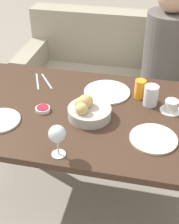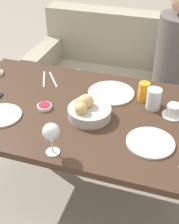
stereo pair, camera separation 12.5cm
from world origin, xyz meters
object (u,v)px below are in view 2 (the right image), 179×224
seated_person (174,78)px  plate_near_left (1,115)px  plate_near_right (150,142)px  coffee_cup (173,111)px  knife_silver (53,79)px  fork_silver (44,79)px  couch (136,87)px  water_tumbler (154,99)px  wine_glass (51,133)px  bread_basket (88,110)px  jam_bowl_berry (45,106)px  juice_glass (144,92)px  plate_far_center (111,93)px

seated_person → plate_near_left: seated_person is taller
plate_near_right → coffee_cup: (0.08, 0.25, 0.02)m
plate_near_right → knife_silver: size_ratio=1.35×
seated_person → fork_silver: (-0.76, -0.62, 0.19)m
seated_person → couch: bearing=152.5°
water_tumbler → wine_glass: bearing=-126.9°
fork_silver → seated_person: bearing=39.2°
water_tumbler → bread_basket: bearing=-148.8°
couch → plate_near_left: (-0.51, -1.20, 0.41)m
couch → fork_silver: couch is taller
water_tumbler → knife_silver: bearing=169.1°
plate_near_right → jam_bowl_berry: 0.59m
juice_glass → coffee_cup: size_ratio=0.96×
plate_far_center → water_tumbler: 0.26m
juice_glass → plate_near_left: bearing=-150.4°
bread_basket → juice_glass: bearing=45.4°
seated_person → jam_bowl_berry: seated_person is taller
plate_near_left → coffee_cup: size_ratio=1.88×
plate_near_left → plate_near_right: 0.76m
coffee_cup → plate_near_right: bearing=-106.6°
plate_near_left → coffee_cup: 0.89m
jam_bowl_berry → juice_glass: bearing=26.6°
plate_near_right → wine_glass: bearing=-154.2°
juice_glass → knife_silver: juice_glass is taller
plate_near_right → jam_bowl_berry: jam_bowl_berry is taller
jam_bowl_berry → couch: bearing=73.0°
couch → plate_near_right: (0.26, -1.18, 0.41)m
plate_near_right → fork_silver: (-0.72, 0.40, -0.00)m
plate_far_center → wine_glass: wine_glass is taller
seated_person → bread_basket: size_ratio=5.52×
plate_far_center → jam_bowl_berry: jam_bowl_berry is taller
plate_near_right → juice_glass: (-0.10, 0.36, 0.05)m
couch → knife_silver: bearing=-118.3°
plate_near_left → water_tumbler: 0.80m
couch → seated_person: seated_person is taller
seated_person → jam_bowl_berry: 1.12m
juice_glass → jam_bowl_berry: size_ratio=1.39×
coffee_cup → jam_bowl_berry: 0.67m
water_tumbler → knife_silver: size_ratio=0.68×
knife_silver → plate_near_right: bearing=-32.0°
fork_silver → juice_glass: bearing=-4.4°
couch → jam_bowl_berry: 1.19m
couch → wine_glass: size_ratio=10.81×
jam_bowl_berry → plate_near_left: bearing=-143.3°
plate_near_left → jam_bowl_berry: (0.18, 0.14, 0.01)m
plate_near_right → plate_far_center: bearing=127.7°
fork_silver → knife_silver: (0.05, 0.01, 0.00)m
juice_glass → fork_silver: size_ratio=0.58×
seated_person → plate_near_right: (-0.04, -1.02, 0.19)m
coffee_cup → plate_near_left: bearing=-161.7°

